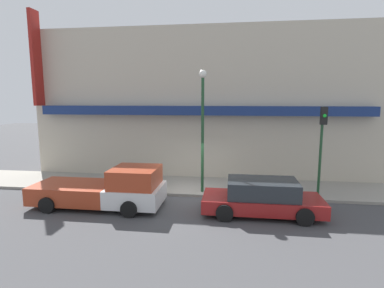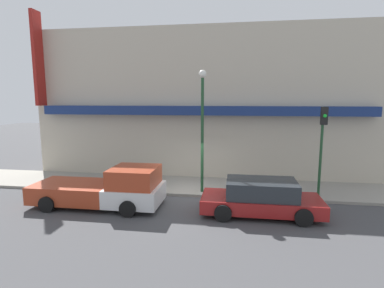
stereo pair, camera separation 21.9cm
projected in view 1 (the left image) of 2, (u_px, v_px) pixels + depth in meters
The scene contains 8 objects.
ground_plane at pixel (192, 197), 14.05m from camera, with size 80.00×80.00×0.00m, color #424244.
sidewalk at pixel (196, 186), 15.65m from camera, with size 36.00×3.27×0.13m.
building at pixel (202, 104), 18.08m from camera, with size 19.80×3.80×9.54m.
pickup_truck at pixel (107, 189), 12.73m from camera, with size 5.54×2.28×1.74m.
parked_car at pixel (262, 198), 11.89m from camera, with size 4.68×2.08×1.40m.
fire_hydrant at pixel (144, 182), 15.08m from camera, with size 0.18×0.18×0.61m.
street_lamp at pixel (203, 118), 13.96m from camera, with size 0.36×0.36×5.75m.
traffic_light at pixel (322, 136), 13.51m from camera, with size 0.28×0.42×4.10m.
Camera 1 is at (1.80, -13.41, 4.54)m, focal length 28.00 mm.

